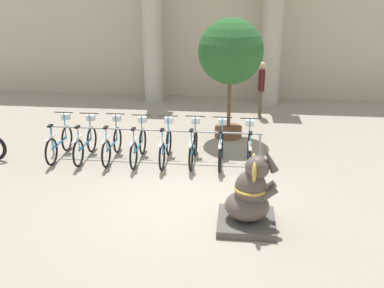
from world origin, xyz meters
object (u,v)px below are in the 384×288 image
bicycle_1 (86,143)px  elephant_statue (250,199)px  bicycle_5 (193,146)px  bicycle_6 (221,148)px  bicycle_3 (139,145)px  bicycle_0 (60,142)px  potted_tree (231,54)px  bicycle_7 (249,149)px  bicycle_4 (166,146)px  person_pedestrian (261,84)px  bicycle_2 (112,143)px

bicycle_1 → elephant_statue: elephant_statue is taller
bicycle_5 → elephant_statue: 3.11m
bicycle_6 → bicycle_1: bearing=-179.3°
bicycle_3 → bicycle_6: same height
bicycle_0 → bicycle_3: bearing=-0.5°
potted_tree → bicycle_7: bearing=-74.7°
bicycle_1 → bicycle_6: same height
bicycle_1 → bicycle_6: bearing=0.7°
bicycle_5 → bicycle_6: size_ratio=1.00×
bicycle_5 → potted_tree: 2.86m
bicycle_0 → bicycle_5: size_ratio=1.00×
bicycle_1 → bicycle_7: bearing=0.0°
bicycle_3 → bicycle_4: 0.67m
person_pedestrian → bicycle_4: bearing=-120.2°
bicycle_0 → bicycle_1: same height
bicycle_0 → elephant_statue: bearing=-31.0°
bicycle_0 → person_pedestrian: bearing=39.1°
bicycle_7 → potted_tree: bearing=105.3°
bicycle_3 → person_pedestrian: (3.07, 4.14, 0.68)m
bicycle_1 → bicycle_5: size_ratio=1.00×
bicycle_1 → potted_tree: size_ratio=0.50×
bicycle_4 → bicycle_5: bearing=3.3°
bicycle_1 → bicycle_7: 4.00m
bicycle_4 → bicycle_7: size_ratio=1.00×
bicycle_4 → bicycle_1: bearing=-179.8°
bicycle_1 → bicycle_4: 2.00m
bicycle_4 → bicycle_6: bearing=1.4°
bicycle_6 → bicycle_7: (0.67, -0.04, 0.00)m
bicycle_2 → bicycle_4: size_ratio=1.00×
bicycle_4 → potted_tree: bearing=54.3°
bicycle_3 → elephant_statue: (2.63, -2.77, 0.13)m
bicycle_1 → bicycle_6: (3.33, 0.04, 0.00)m
bicycle_4 → person_pedestrian: (2.40, 4.13, 0.68)m
bicycle_3 → person_pedestrian: person_pedestrian is taller
bicycle_6 → potted_tree: bearing=86.7°
bicycle_5 → potted_tree: potted_tree is taller
bicycle_2 → bicycle_6: size_ratio=1.00×
bicycle_0 → person_pedestrian: person_pedestrian is taller
bicycle_4 → bicycle_3: bearing=-178.8°
bicycle_0 → elephant_statue: (4.63, -2.79, 0.13)m
bicycle_7 → person_pedestrian: (0.40, 4.13, 0.68)m
bicycle_1 → bicycle_3: size_ratio=1.00×
bicycle_3 → bicycle_5: 1.33m
bicycle_2 → person_pedestrian: size_ratio=0.91×
bicycle_1 → bicycle_2: bearing=2.8°
bicycle_2 → bicycle_5: (2.00, 0.01, 0.00)m
bicycle_1 → bicycle_2: size_ratio=1.00×
bicycle_5 → person_pedestrian: 4.50m
bicycle_5 → potted_tree: (0.78, 1.97, 1.92)m
bicycle_0 → bicycle_5: bearing=0.6°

